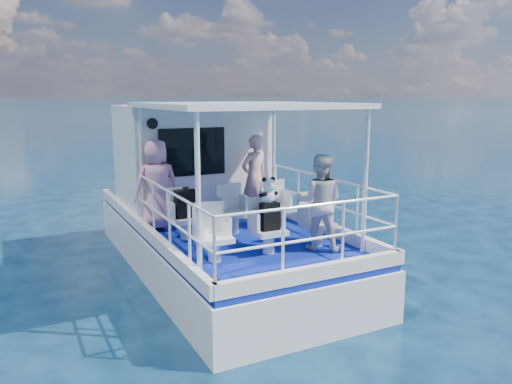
# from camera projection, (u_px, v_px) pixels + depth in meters

# --- Properties ---
(ground) EXTENTS (2000.00, 2000.00, 0.00)m
(ground) POSITION_uv_depth(u_px,v_px,m) (239.00, 284.00, 8.85)
(ground) COLOR #061B30
(ground) RESTS_ON ground
(hull) EXTENTS (3.00, 7.00, 1.60)m
(hull) POSITION_uv_depth(u_px,v_px,m) (217.00, 267.00, 9.73)
(hull) COLOR white
(hull) RESTS_ON ground
(deck) EXTENTS (2.90, 6.90, 0.10)m
(deck) POSITION_uv_depth(u_px,v_px,m) (217.00, 225.00, 9.57)
(deck) COLOR navy
(deck) RESTS_ON hull
(cabin) EXTENTS (2.85, 2.00, 2.20)m
(cabin) POSITION_uv_depth(u_px,v_px,m) (192.00, 158.00, 10.49)
(cabin) COLOR white
(cabin) RESTS_ON deck
(canopy) EXTENTS (3.00, 3.20, 0.08)m
(canopy) POSITION_uv_depth(u_px,v_px,m) (243.00, 105.00, 8.08)
(canopy) COLOR white
(canopy) RESTS_ON cabin
(canopy_posts) EXTENTS (2.77, 2.97, 2.20)m
(canopy_posts) POSITION_uv_depth(u_px,v_px,m) (244.00, 175.00, 8.26)
(canopy_posts) COLOR white
(canopy_posts) RESTS_ON deck
(railings) EXTENTS (2.84, 3.59, 1.00)m
(railings) POSITION_uv_depth(u_px,v_px,m) (253.00, 214.00, 8.09)
(railings) COLOR white
(railings) RESTS_ON deck
(seat_port_fwd) EXTENTS (0.48, 0.46, 0.38)m
(seat_port_fwd) POSITION_uv_depth(u_px,v_px,m) (185.00, 228.00, 8.42)
(seat_port_fwd) COLOR white
(seat_port_fwd) RESTS_ON deck
(seat_center_fwd) EXTENTS (0.48, 0.46, 0.38)m
(seat_center_fwd) POSITION_uv_depth(u_px,v_px,m) (234.00, 222.00, 8.82)
(seat_center_fwd) COLOR white
(seat_center_fwd) RESTS_ON deck
(seat_stbd_fwd) EXTENTS (0.48, 0.46, 0.38)m
(seat_stbd_fwd) POSITION_uv_depth(u_px,v_px,m) (278.00, 217.00, 9.22)
(seat_stbd_fwd) COLOR white
(seat_stbd_fwd) RESTS_ON deck
(seat_port_aft) EXTENTS (0.48, 0.46, 0.38)m
(seat_port_aft) POSITION_uv_depth(u_px,v_px,m) (214.00, 249.00, 7.29)
(seat_port_aft) COLOR white
(seat_port_aft) RESTS_ON deck
(seat_center_aft) EXTENTS (0.48, 0.46, 0.38)m
(seat_center_aft) POSITION_uv_depth(u_px,v_px,m) (268.00, 241.00, 7.68)
(seat_center_aft) COLOR white
(seat_center_aft) RESTS_ON deck
(seat_stbd_aft) EXTENTS (0.48, 0.46, 0.38)m
(seat_stbd_aft) POSITION_uv_depth(u_px,v_px,m) (317.00, 234.00, 8.08)
(seat_stbd_aft) COLOR white
(seat_stbd_aft) RESTS_ON deck
(passenger_port_fwd) EXTENTS (0.62, 0.45, 1.64)m
(passenger_port_fwd) POSITION_uv_depth(u_px,v_px,m) (157.00, 185.00, 8.92)
(passenger_port_fwd) COLOR pink
(passenger_port_fwd) RESTS_ON deck
(passenger_stbd_fwd) EXTENTS (0.69, 0.54, 1.67)m
(passenger_stbd_fwd) POSITION_uv_depth(u_px,v_px,m) (254.00, 177.00, 9.67)
(passenger_stbd_fwd) COLOR #EAA797
(passenger_stbd_fwd) RESTS_ON deck
(passenger_stbd_aft) EXTENTS (0.93, 0.91, 1.52)m
(passenger_stbd_aft) POSITION_uv_depth(u_px,v_px,m) (320.00, 202.00, 7.78)
(passenger_stbd_aft) COLOR silver
(passenger_stbd_aft) RESTS_ON deck
(backpack_port) EXTENTS (0.35, 0.20, 0.46)m
(backpack_port) POSITION_uv_depth(u_px,v_px,m) (186.00, 204.00, 8.34)
(backpack_port) COLOR black
(backpack_port) RESTS_ON seat_port_fwd
(backpack_center) EXTENTS (0.28, 0.16, 0.42)m
(backpack_center) POSITION_uv_depth(u_px,v_px,m) (270.00, 216.00, 7.56)
(backpack_center) COLOR black
(backpack_center) RESTS_ON seat_center_aft
(compact_camera) EXTENTS (0.10, 0.06, 0.06)m
(compact_camera) POSITION_uv_depth(u_px,v_px,m) (186.00, 189.00, 8.28)
(compact_camera) COLOR black
(compact_camera) RESTS_ON backpack_port
(panda) EXTENTS (0.25, 0.21, 0.39)m
(panda) POSITION_uv_depth(u_px,v_px,m) (268.00, 190.00, 7.48)
(panda) COLOR white
(panda) RESTS_ON backpack_center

